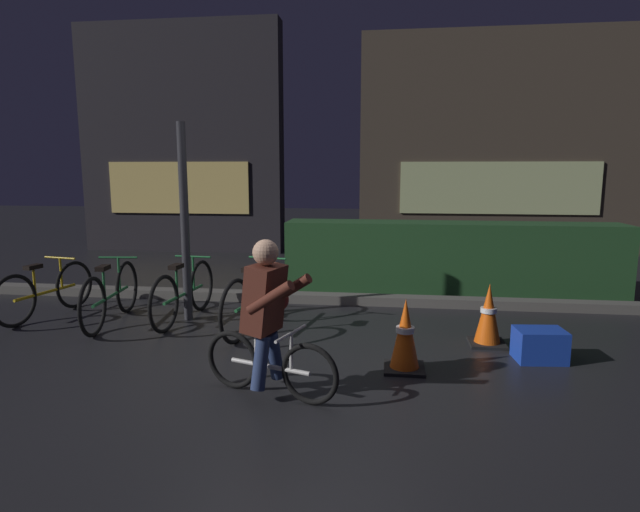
# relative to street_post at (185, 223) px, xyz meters

# --- Properties ---
(ground_plane) EXTENTS (40.00, 40.00, 0.00)m
(ground_plane) POSITION_rel_street_post_xyz_m (1.47, -1.20, -1.15)
(ground_plane) COLOR black
(sidewalk_curb) EXTENTS (12.00, 0.24, 0.12)m
(sidewalk_curb) POSITION_rel_street_post_xyz_m (1.47, 1.00, -1.09)
(sidewalk_curb) COLOR #56544F
(sidewalk_curb) RESTS_ON ground
(hedge_row) EXTENTS (4.80, 0.70, 1.02)m
(hedge_row) POSITION_rel_street_post_xyz_m (3.27, 1.90, -0.64)
(hedge_row) COLOR #214723
(hedge_row) RESTS_ON ground
(storefront_left) EXTENTS (4.43, 0.54, 4.86)m
(storefront_left) POSITION_rel_street_post_xyz_m (-2.14, 5.30, 1.26)
(storefront_left) COLOR #262328
(storefront_left) RESTS_ON ground
(storefront_right) EXTENTS (5.88, 0.54, 4.66)m
(storefront_right) POSITION_rel_street_post_xyz_m (4.65, 6.00, 1.16)
(storefront_right) COLOR #42382D
(storefront_right) RESTS_ON ground
(street_post) EXTENTS (0.10, 0.10, 2.31)m
(street_post) POSITION_rel_street_post_xyz_m (0.00, 0.00, 0.00)
(street_post) COLOR #2D2D33
(street_post) RESTS_ON ground
(parked_bike_leftmost) EXTENTS (0.46, 1.50, 0.70)m
(parked_bike_leftmost) POSITION_rel_street_post_xyz_m (-1.74, -0.12, -0.83)
(parked_bike_leftmost) COLOR black
(parked_bike_leftmost) RESTS_ON ground
(parked_bike_left_mid) EXTENTS (0.46, 1.61, 0.75)m
(parked_bike_left_mid) POSITION_rel_street_post_xyz_m (-0.82, -0.28, -0.81)
(parked_bike_left_mid) COLOR black
(parked_bike_left_mid) RESTS_ON ground
(parked_bike_center_left) EXTENTS (0.46, 1.60, 0.74)m
(parked_bike_center_left) POSITION_rel_street_post_xyz_m (-0.02, -0.06, -0.82)
(parked_bike_center_left) COLOR black
(parked_bike_center_left) RESTS_ON ground
(parked_bike_center_right) EXTENTS (0.47, 1.67, 0.78)m
(parked_bike_center_right) POSITION_rel_street_post_xyz_m (0.92, -0.29, -0.80)
(parked_bike_center_right) COLOR black
(parked_bike_center_right) RESTS_ON ground
(traffic_cone_near) EXTENTS (0.36, 0.36, 0.65)m
(traffic_cone_near) POSITION_rel_street_post_xyz_m (2.52, -1.30, -0.84)
(traffic_cone_near) COLOR black
(traffic_cone_near) RESTS_ON ground
(traffic_cone_far) EXTENTS (0.36, 0.36, 0.64)m
(traffic_cone_far) POSITION_rel_street_post_xyz_m (3.38, -0.49, -0.85)
(traffic_cone_far) COLOR black
(traffic_cone_far) RESTS_ON ground
(blue_crate) EXTENTS (0.47, 0.36, 0.30)m
(blue_crate) POSITION_rel_street_post_xyz_m (3.78, -0.90, -1.00)
(blue_crate) COLOR #193DB7
(blue_crate) RESTS_ON ground
(cyclist) EXTENTS (1.14, 0.63, 1.25)m
(cyclist) POSITION_rel_street_post_xyz_m (1.44, -1.96, -0.53)
(cyclist) COLOR black
(cyclist) RESTS_ON ground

